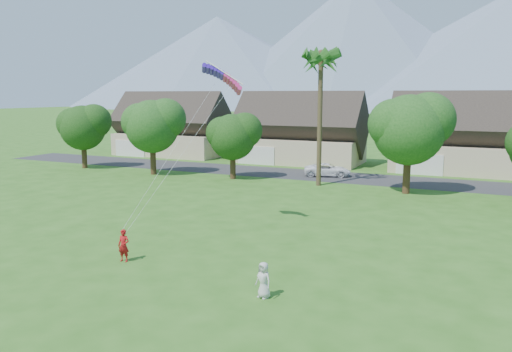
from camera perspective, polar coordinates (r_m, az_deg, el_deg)
The scene contains 10 objects.
ground at distance 21.37m, azimuth -11.55°, elevation -14.15°, with size 500.00×500.00×0.00m, color #2D6019.
street at distance 51.80m, azimuth 11.08°, elevation -0.22°, with size 90.00×7.00×0.01m, color #2D2D30.
kite_flyer at distance 26.49m, azimuth -14.89°, elevation -7.69°, with size 0.61×0.40×1.67m, color #AC1316.
watcher at distance 21.29m, azimuth 0.86°, elevation -11.81°, with size 0.76×0.49×1.55m, color beige.
parked_car at distance 52.39m, azimuth 8.16°, elevation 0.70°, with size 2.21×4.79×1.33m, color white.
mountain_ridge at distance 276.51m, azimuth 24.82°, elevation 12.78°, with size 540.00×240.00×70.00m.
houses_row at distance 60.01m, azimuth 13.67°, elevation 4.29°, with size 72.75×8.19×8.86m.
tree_row at distance 45.65m, azimuth 8.08°, elevation 4.77°, with size 62.27×6.67×8.45m.
fan_palm at distance 46.44m, azimuth 7.45°, elevation 13.40°, with size 3.00×3.00×13.80m.
parafoil_kite at distance 30.65m, azimuth -3.70°, elevation 11.30°, with size 2.96×1.39×0.50m.
Camera 1 is at (11.74, -15.74, 8.45)m, focal length 35.00 mm.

